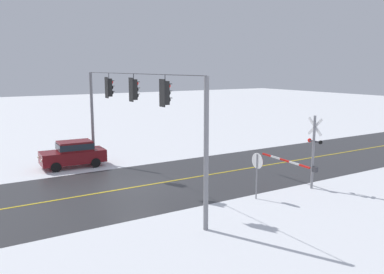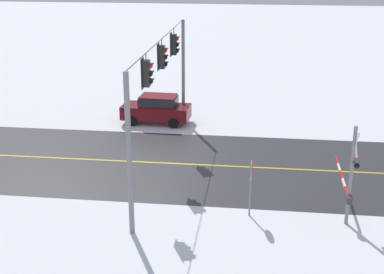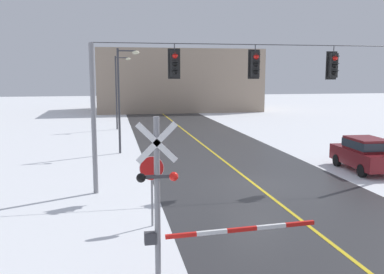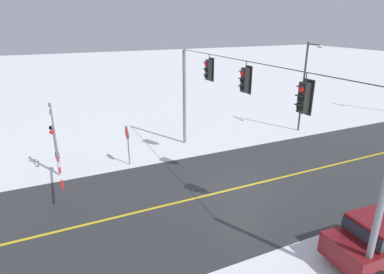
{
  "view_description": "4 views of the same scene",
  "coord_description": "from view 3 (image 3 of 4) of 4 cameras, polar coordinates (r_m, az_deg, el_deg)",
  "views": [
    {
      "loc": [
        -20.0,
        8.73,
        6.51
      ],
      "look_at": [
        -2.79,
        -1.96,
        3.04
      ],
      "focal_mm": 37.95,
      "sensor_mm": 36.0,
      "label": 1
    },
    {
      "loc": [
        -24.63,
        -4.47,
        10.19
      ],
      "look_at": [
        -3.96,
        -1.89,
        2.85
      ],
      "focal_mm": 50.57,
      "sensor_mm": 36.0,
      "label": 2
    },
    {
      "loc": [
        -6.27,
        -17.73,
        4.97
      ],
      "look_at": [
        -3.26,
        -1.91,
        2.55
      ],
      "focal_mm": 39.69,
      "sensor_mm": 36.0,
      "label": 3
    },
    {
      "loc": [
        11.94,
        -8.21,
        7.84
      ],
      "look_at": [
        -2.09,
        -1.72,
        2.27
      ],
      "focal_mm": 30.05,
      "sensor_mm": 36.0,
      "label": 4
    }
  ],
  "objects": [
    {
      "name": "ground_plane",
      "position": [
        19.45,
        8.45,
        -6.37
      ],
      "size": [
        160.0,
        160.0,
        0.0
      ],
      "primitive_type": "plane",
      "color": "white"
    },
    {
      "name": "road_asphalt",
      "position": [
        25.04,
        3.93,
        -2.93
      ],
      "size": [
        9.0,
        80.0,
        0.01
      ],
      "primitive_type": "cube",
      "color": "#303033",
      "rests_on": "ground"
    },
    {
      "name": "lane_centre_line",
      "position": [
        25.04,
        3.93,
        -2.92
      ],
      "size": [
        0.14,
        72.0,
        0.01
      ],
      "primitive_type": "cube",
      "color": "gold",
      "rests_on": "ground"
    },
    {
      "name": "signal_span",
      "position": [
        18.79,
        8.65,
        6.32
      ],
      "size": [
        14.2,
        0.47,
        6.22
      ],
      "color": "gray",
      "rests_on": "ground"
    },
    {
      "name": "stop_sign",
      "position": [
        13.8,
        -5.43,
        -5.15
      ],
      "size": [
        0.8,
        0.09,
        2.35
      ],
      "color": "gray",
      "rests_on": "ground"
    },
    {
      "name": "railroad_crossing",
      "position": [
        10.15,
        -2.55,
        -8.69
      ],
      "size": [
        4.49,
        0.31,
        4.0
      ],
      "color": "gray",
      "rests_on": "ground"
    },
    {
      "name": "parked_car_maroon",
      "position": [
        23.42,
        22.2,
        -1.98
      ],
      "size": [
        1.97,
        4.26,
        1.74
      ],
      "color": "maroon",
      "rests_on": "ground"
    },
    {
      "name": "streetlamp_near",
      "position": [
        26.71,
        -9.38,
        6.15
      ],
      "size": [
        1.39,
        0.28,
        6.5
      ],
      "color": "#38383D",
      "rests_on": "ground"
    },
    {
      "name": "streetlamp_far",
      "position": [
        38.44,
        -9.85,
        6.83
      ],
      "size": [
        1.39,
        0.28,
        6.5
      ],
      "color": "#38383D",
      "rests_on": "ground"
    },
    {
      "name": "building_distant",
      "position": [
        58.64,
        -2.07,
        7.61
      ],
      "size": [
        21.29,
        11.36,
        8.09
      ],
      "primitive_type": "cube",
      "color": "gray",
      "rests_on": "ground"
    }
  ]
}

